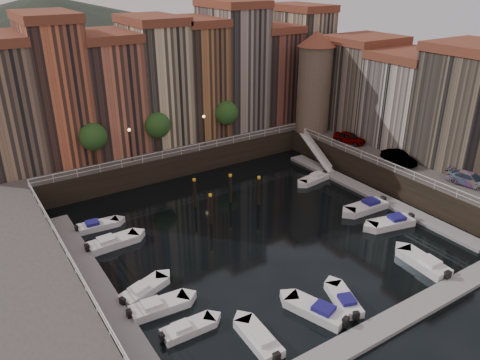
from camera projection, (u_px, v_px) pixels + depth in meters
ground at (253, 230)px, 47.56m from camera, size 200.00×200.00×0.00m
quay_far at (151, 143)px, 66.83m from camera, size 80.00×20.00×3.00m
quay_right at (444, 165)px, 59.26m from camera, size 20.00×36.00×3.00m
dock_left at (99, 287)px, 38.70m from camera, size 2.00×28.00×0.35m
dock_right at (372, 194)px, 54.74m from camera, size 2.00×28.00×0.35m
dock_near at (383, 326)px, 34.48m from camera, size 30.00×2.00×0.35m
mountains at (34, 33)px, 129.29m from camera, size 145.00×100.00×18.00m
far_terrace at (176, 77)px, 62.66m from camera, size 48.70×10.30×17.50m
right_terrace at (409, 95)px, 59.63m from camera, size 9.30×24.30×14.00m
corner_tower at (314, 81)px, 64.34m from camera, size 5.20×5.20×13.80m
promenade_trees at (162, 124)px, 58.10m from camera, size 21.20×3.20×5.20m
street_lamps at (169, 131)px, 57.79m from camera, size 10.36×0.36×4.18m
railings at (228, 179)px, 49.73m from camera, size 36.08×34.04×0.52m
gangway at (316, 151)px, 62.88m from camera, size 2.78×8.32×3.73m
mooring_pilings at (224, 196)px, 50.98m from camera, size 7.00×4.60×3.78m
boat_left_0 at (187, 329)px, 34.05m from camera, size 4.21×1.60×0.96m
boat_left_1 at (158, 307)px, 36.18m from camera, size 4.88×2.07×1.11m
boat_left_2 at (143, 290)px, 38.10m from camera, size 4.62×3.05×1.04m
boat_left_3 at (112, 242)px, 44.67m from camera, size 5.09×2.01×1.16m
boat_left_4 at (97, 225)px, 47.72m from camera, size 4.36×1.87×0.99m
boat_right_1 at (392, 223)px, 48.14m from camera, size 5.26×2.87×1.18m
boat_right_2 at (367, 207)px, 51.31m from camera, size 5.31×2.11×1.21m
boat_right_3 at (314, 179)px, 58.30m from camera, size 4.54×2.19×1.02m
boat_near_0 at (259, 339)px, 33.03m from camera, size 1.90×4.68×1.07m
boat_near_1 at (317, 311)px, 35.73m from camera, size 3.27×5.18×1.16m
boat_near_2 at (344, 300)px, 36.94m from camera, size 2.90×4.50×1.01m
boat_near_3 at (425, 263)px, 41.52m from camera, size 2.25×5.22×1.18m
car_a at (349, 138)px, 61.99m from camera, size 2.79×4.55×1.45m
car_b at (399, 158)px, 55.42m from camera, size 1.86×4.57×1.47m
car_c at (470, 180)px, 49.83m from camera, size 2.86×5.09×1.39m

